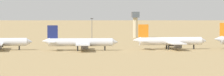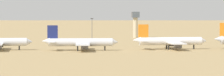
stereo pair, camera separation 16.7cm
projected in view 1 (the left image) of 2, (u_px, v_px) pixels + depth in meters
The scene contains 5 objects.
ground at pixel (125, 51), 346.05m from camera, with size 4000.00×4000.00×0.00m, color tan.
parked_jet_navy_3 at pixel (80, 42), 349.48m from camera, with size 39.34×33.18×12.99m.
parked_jet_orange_4 at pixel (170, 41), 358.58m from camera, with size 39.87×33.38×13.20m.
control_tower at pixel (135, 22), 479.21m from camera, with size 5.20×5.20×18.47m.
light_pole_east at pixel (92, 27), 449.60m from camera, with size 1.80×0.50×14.52m.
Camera 1 is at (-51.58, -341.49, 23.84)m, focal length 109.54 mm.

